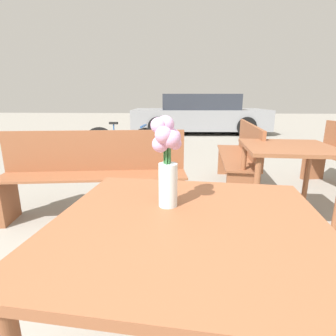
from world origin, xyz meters
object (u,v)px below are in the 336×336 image
at_px(flower_vase, 167,159).
at_px(parked_car, 199,115).
at_px(bench_near, 95,171).
at_px(table_front, 188,247).
at_px(bench_middle, 241,155).
at_px(bicycle, 123,143).
at_px(table_back, 287,160).

relative_size(flower_vase, parked_car, 0.08).
xyz_separation_m(bench_near, parked_car, (1.40, 6.65, 0.14)).
height_order(table_front, bench_middle, bench_middle).
bearing_deg(bench_middle, bench_near, -151.33).
relative_size(bicycle, parked_car, 0.34).
relative_size(table_back, bicycle, 0.52).
relative_size(table_front, bicycle, 0.66).
distance_m(table_front, table_back, 1.72).
distance_m(table_front, parked_car, 8.27).
height_order(flower_vase, table_back, flower_vase).
xyz_separation_m(flower_vase, bicycle, (-1.07, 3.93, -0.61)).
distance_m(flower_vase, bench_middle, 2.53).
bearing_deg(flower_vase, table_front, -56.24).
distance_m(flower_vase, bench_near, 1.74).
bearing_deg(table_back, bicycle, 128.30).
xyz_separation_m(flower_vase, parked_car, (0.61, 8.13, -0.33)).
bearing_deg(flower_vase, bench_middle, 71.20).
xyz_separation_m(bench_near, bicycle, (-0.28, 2.45, -0.14)).
distance_m(bench_middle, bicycle, 2.45).
bearing_deg(table_front, bench_middle, 73.80).
xyz_separation_m(table_front, bicycle, (-1.15, 4.05, -0.32)).
bearing_deg(parked_car, bench_middle, -88.11).
distance_m(table_front, bench_near, 1.83).
distance_m(table_front, bicycle, 4.23).
relative_size(flower_vase, bench_near, 0.19).
distance_m(flower_vase, parked_car, 8.16).
relative_size(bench_middle, parked_car, 0.34).
height_order(table_back, parked_car, parked_car).
relative_size(table_front, bench_near, 0.56).
height_order(bench_near, table_back, bench_near).
bearing_deg(table_back, bench_middle, 99.85).
bearing_deg(bench_near, parked_car, 78.10).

